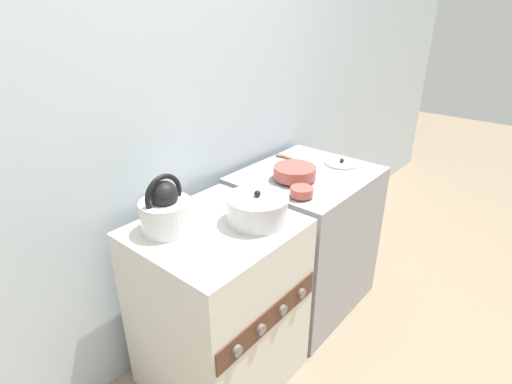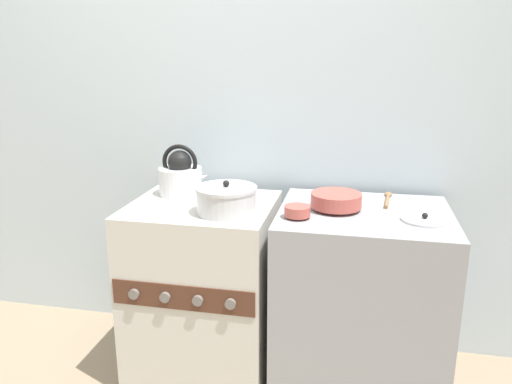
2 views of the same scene
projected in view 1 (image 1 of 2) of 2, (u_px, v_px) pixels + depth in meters
name	position (u px, v px, depth m)	size (l,w,h in m)	color
wall_back	(144.00, 111.00, 1.70)	(7.00, 0.06, 2.50)	silver
stove	(219.00, 306.00, 1.82)	(0.64, 0.60, 0.83)	beige
counter	(304.00, 239.00, 2.33)	(0.73, 0.62, 0.84)	#99999E
kettle	(166.00, 210.00, 1.58)	(0.25, 0.20, 0.24)	silver
cooking_pot	(257.00, 209.00, 1.65)	(0.26, 0.26, 0.14)	silver
enamel_bowl	(295.00, 172.00, 2.05)	(0.22, 0.22, 0.07)	#B75147
small_ceramic_bowl	(302.00, 192.00, 1.87)	(0.11, 0.11, 0.05)	#B75147
loose_pot_lid	(342.00, 163.00, 2.27)	(0.19, 0.19, 0.03)	silver
wooden_spoon	(289.00, 158.00, 2.33)	(0.05, 0.25, 0.02)	olive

